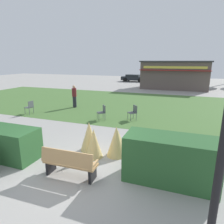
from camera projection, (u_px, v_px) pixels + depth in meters
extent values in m
plane|color=#999691|center=(73.00, 173.00, 6.35)|extent=(80.00, 80.00, 0.00)
cube|color=#446B33|center=(142.00, 105.00, 16.00)|extent=(36.00, 12.00, 0.01)
cube|color=tan|center=(71.00, 163.00, 6.07)|extent=(1.71, 0.52, 0.06)
cube|color=tan|center=(66.00, 158.00, 5.80)|extent=(1.70, 0.16, 0.44)
cube|color=black|center=(51.00, 166.00, 6.36)|extent=(0.09, 0.44, 0.45)
cube|color=black|center=(93.00, 174.00, 5.90)|extent=(0.09, 0.44, 0.45)
cube|color=tan|center=(48.00, 155.00, 6.30)|extent=(0.07, 0.44, 0.06)
cube|color=tan|center=(95.00, 164.00, 5.79)|extent=(0.07, 0.44, 0.06)
cube|color=#28562B|center=(10.00, 144.00, 7.21)|extent=(2.05, 1.10, 1.13)
cube|color=#28562B|center=(170.00, 159.00, 5.79)|extent=(2.64, 1.10, 1.38)
cone|color=tan|center=(116.00, 141.00, 7.38)|extent=(0.72, 0.72, 1.15)
cone|color=tan|center=(118.00, 142.00, 7.50)|extent=(0.76, 0.76, 0.98)
cone|color=tan|center=(94.00, 143.00, 7.28)|extent=(0.65, 0.65, 1.10)
cone|color=tan|center=(89.00, 136.00, 7.85)|extent=(0.72, 0.72, 1.17)
cylinder|color=black|center=(218.00, 177.00, 2.84)|extent=(0.12, 0.12, 3.74)
cylinder|color=black|center=(223.00, 136.00, 9.19)|extent=(0.22, 0.22, 0.20)
cube|color=#594C47|center=(174.00, 76.00, 25.02)|extent=(7.96, 3.57, 3.33)
cube|color=#333338|center=(175.00, 61.00, 24.58)|extent=(8.26, 3.87, 0.16)
cube|color=maroon|center=(174.00, 70.00, 23.05)|extent=(8.06, 0.36, 0.08)
cube|color=#D8CC4C|center=(174.00, 67.00, 23.11)|extent=(7.16, 0.04, 0.28)
cube|color=#4C5156|center=(101.00, 113.00, 11.96)|extent=(0.62, 0.62, 0.04)
cube|color=#4C5156|center=(104.00, 109.00, 11.97)|extent=(0.31, 0.36, 0.44)
cylinder|color=#4C5156|center=(97.00, 116.00, 12.13)|extent=(0.03, 0.03, 0.45)
cylinder|color=#4C5156|center=(99.00, 117.00, 11.79)|extent=(0.03, 0.03, 0.45)
cylinder|color=#4C5156|center=(103.00, 115.00, 12.26)|extent=(0.03, 0.03, 0.45)
cylinder|color=#4C5156|center=(105.00, 117.00, 11.91)|extent=(0.03, 0.03, 0.45)
cube|color=#4C5156|center=(29.00, 107.00, 13.32)|extent=(0.46, 0.46, 0.04)
cube|color=#4C5156|center=(31.00, 104.00, 13.19)|extent=(0.06, 0.44, 0.44)
cylinder|color=#4C5156|center=(29.00, 110.00, 13.61)|extent=(0.03, 0.03, 0.45)
cylinder|color=#4C5156|center=(25.00, 111.00, 13.27)|extent=(0.03, 0.03, 0.45)
cylinder|color=#4C5156|center=(34.00, 110.00, 13.48)|extent=(0.03, 0.03, 0.45)
cylinder|color=#4C5156|center=(29.00, 111.00, 13.13)|extent=(0.03, 0.03, 0.45)
cube|color=#4C5156|center=(132.00, 113.00, 11.94)|extent=(0.62, 0.62, 0.04)
cube|color=#4C5156|center=(135.00, 109.00, 11.96)|extent=(0.33, 0.35, 0.44)
cylinder|color=#4C5156|center=(128.00, 116.00, 12.10)|extent=(0.03, 0.03, 0.45)
cylinder|color=#4C5156|center=(131.00, 117.00, 11.76)|extent=(0.03, 0.03, 0.45)
cylinder|color=#4C5156|center=(133.00, 115.00, 12.24)|extent=(0.03, 0.03, 0.45)
cylinder|color=#4C5156|center=(136.00, 117.00, 11.90)|extent=(0.03, 0.03, 0.45)
cylinder|color=#23232D|center=(75.00, 102.00, 15.21)|extent=(0.28, 0.28, 0.85)
cylinder|color=maroon|center=(74.00, 92.00, 15.03)|extent=(0.34, 0.34, 0.62)
sphere|color=tan|center=(74.00, 87.00, 14.92)|extent=(0.22, 0.22, 0.22)
cube|color=black|center=(134.00, 78.00, 34.09)|extent=(4.30, 2.04, 0.60)
cube|color=black|center=(133.00, 76.00, 34.04)|extent=(2.40, 1.72, 0.44)
cylinder|color=black|center=(143.00, 79.00, 34.46)|extent=(0.65, 0.26, 0.64)
cylinder|color=black|center=(140.00, 80.00, 32.83)|extent=(0.65, 0.26, 0.64)
cylinder|color=black|center=(129.00, 79.00, 35.47)|extent=(0.65, 0.26, 0.64)
cylinder|color=black|center=(125.00, 80.00, 33.84)|extent=(0.65, 0.26, 0.64)
cube|color=maroon|center=(163.00, 79.00, 32.45)|extent=(4.34, 2.16, 0.60)
cube|color=black|center=(163.00, 77.00, 32.38)|extent=(2.44, 1.78, 0.44)
cylinder|color=black|center=(171.00, 80.00, 33.03)|extent=(0.66, 0.28, 0.64)
cylinder|color=black|center=(172.00, 81.00, 31.32)|extent=(0.66, 0.28, 0.64)
cylinder|color=black|center=(155.00, 80.00, 33.69)|extent=(0.66, 0.28, 0.64)
cylinder|color=black|center=(155.00, 81.00, 31.97)|extent=(0.66, 0.28, 0.64)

